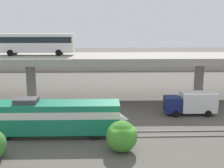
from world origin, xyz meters
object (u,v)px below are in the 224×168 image
parked_car_2 (136,58)px  parked_car_5 (66,59)px  train_locomotive (58,116)px  parked_car_1 (57,58)px  parked_car_6 (122,59)px  parked_car_4 (34,61)px  service_truck_west (192,103)px  transit_bus_on_overpass (36,42)px  parked_car_0 (153,59)px  parked_car_3 (185,60)px

parked_car_2 → parked_car_5: (-19.82, -1.00, -0.00)m
train_locomotive → parked_car_1: 55.03m
parked_car_1 → parked_car_6: same height
train_locomotive → parked_car_4: train_locomotive is taller
service_truck_west → parked_car_5: bearing=-63.4°
parked_car_6 → parked_car_4: bearing=6.3°
train_locomotive → transit_bus_on_overpass: transit_bus_on_overpass is taller
parked_car_0 → parked_car_2: same height
parked_car_0 → parked_car_2: bearing=148.1°
parked_car_4 → parked_car_5: bearing=-155.9°
parked_car_4 → service_truck_west: bearing=126.8°
parked_car_3 → parked_car_5: (-33.43, 2.37, 0.00)m
parked_car_4 → parked_car_5: size_ratio=0.97×
service_truck_west → parked_car_2: size_ratio=1.47×
transit_bus_on_overpass → parked_car_1: bearing=94.6°
parked_car_1 → parked_car_4: 8.09m
parked_car_3 → parked_car_4: same height
parked_car_1 → parked_car_5: (3.05, -2.34, 0.00)m
service_truck_west → train_locomotive: bearing=23.1°
service_truck_west → parked_car_6: (-6.54, 43.81, 0.76)m
parked_car_4 → transit_bus_on_overpass: bearing=104.8°
parked_car_2 → parked_car_3: size_ratio=1.05×
parked_car_5 → service_truck_west: bearing=116.6°
parked_car_1 → service_truck_west: bearing=118.4°
service_truck_west → parked_car_0: (1.98, 43.02, 0.76)m
parked_car_3 → parked_car_4: 41.84m
service_truck_west → parked_car_5: 50.18m
parked_car_3 → parked_car_6: 17.58m
parked_car_1 → parked_car_3: size_ratio=0.93×
parked_car_3 → parked_car_6: size_ratio=1.01×
parked_car_4 → parked_car_0: bearing=-176.7°
parked_car_3 → train_locomotive: bearing=-119.1°
parked_car_0 → parked_car_2: 5.43m
service_truck_west → parked_car_3: size_ratio=1.55×
parked_car_5 → transit_bus_on_overpass: bearing=90.0°
parked_car_4 → parked_car_6: size_ratio=1.01×
service_truck_west → parked_car_2: 45.96m
train_locomotive → parked_car_3: train_locomotive is taller
parked_car_3 → parked_car_4: bearing=-178.1°
parked_car_4 → parked_car_5: (8.39, 3.74, 0.00)m
parked_car_4 → parked_car_5: same height
service_truck_west → parked_car_2: bearing=-86.7°
transit_bus_on_overpass → parked_car_5: transit_bus_on_overpass is taller
parked_car_2 → parked_car_4: bearing=9.6°
train_locomotive → parked_car_5: (-5.80, 51.98, 0.21)m
train_locomotive → parked_car_5: size_ratio=3.52×
transit_bus_on_overpass → parked_car_3: size_ratio=2.74×
parked_car_3 → parked_car_5: size_ratio=0.98×
parked_car_1 → parked_car_6: bearing=169.8°
service_truck_west → parked_car_3: bearing=-104.5°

